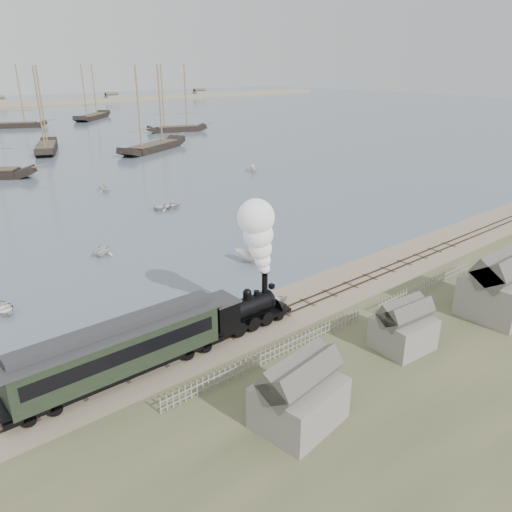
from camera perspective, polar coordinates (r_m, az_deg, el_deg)
ground at (r=45.68m, az=2.37°, el=-5.19°), size 600.00×600.00×0.00m
rail_track at (r=44.37m, az=4.12°, el=-6.02°), size 120.00×1.80×0.16m
picket_fence_west at (r=37.37m, az=2.19°, el=-11.72°), size 19.00×0.10×1.20m
picket_fence_east at (r=50.39m, az=18.89°, el=-3.77°), size 15.00×0.10×1.20m
shed_left at (r=31.92m, az=4.86°, el=-18.39°), size 5.00×4.00×4.10m
shed_mid at (r=40.28m, az=16.28°, el=-10.01°), size 4.00×3.50×3.60m
shed_right at (r=48.25m, az=25.73°, el=-5.95°), size 6.00×5.00×5.10m
locomotive at (r=39.95m, az=0.14°, el=-1.80°), size 8.17×3.05×10.19m
passenger_coach at (r=35.27m, az=-15.50°, el=-10.20°), size 15.61×3.01×3.79m
beached_dinghy at (r=44.94m, az=1.85°, el=-5.15°), size 3.10×3.84×0.70m
rowboat_0 at (r=48.74m, az=-27.10°, el=-5.34°), size 4.04×3.19×0.76m
rowboat_1 at (r=58.46m, az=-17.18°, el=0.73°), size 3.46×3.58×1.45m
rowboat_2 at (r=54.02m, az=-1.08°, el=-0.07°), size 3.45×1.78×1.27m
rowboat_3 at (r=75.29m, az=-10.03°, el=5.64°), size 3.51×4.54×0.87m
rowboat_4 at (r=70.70m, az=-0.17°, el=5.31°), size 4.28×4.20×1.71m
rowboat_5 at (r=100.27m, az=-0.26°, el=9.99°), size 3.51×3.58×1.41m
rowboat_7 at (r=88.11m, az=-16.98°, el=7.49°), size 3.35×3.15×1.42m
schooner_3 at (r=133.29m, az=-23.37°, el=15.17°), size 12.19×20.94×20.00m
schooner_4 at (r=127.13m, az=-11.95°, el=16.17°), size 23.33×15.64×20.00m
schooner_5 at (r=162.25m, az=-9.20°, el=17.35°), size 18.86×9.94×20.00m
schooner_8 at (r=188.61m, az=-26.43°, el=16.02°), size 20.80×12.92×20.00m
schooner_9 at (r=207.65m, az=-18.47°, el=17.38°), size 21.97×22.12×20.00m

